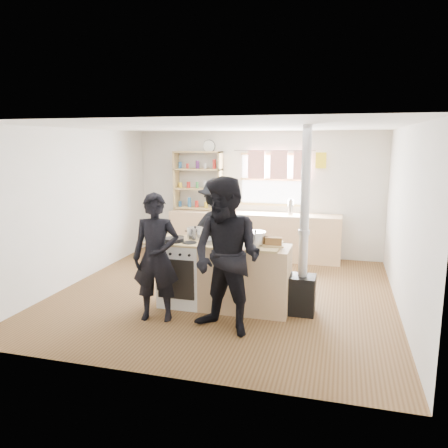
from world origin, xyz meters
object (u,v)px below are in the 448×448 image
at_px(person_near_right, 227,257).
at_px(person_far, 218,231).
at_px(skillet_greens, 174,240).
at_px(flue_heater, 303,267).
at_px(thermos, 290,207).
at_px(bread_board, 273,242).
at_px(cooking_island, 224,275).
at_px(person_near_left, 156,257).
at_px(roast_tray, 219,240).
at_px(stockpot_counter, 255,238).
at_px(stockpot_stove, 195,233).

distance_m(person_near_right, person_far, 1.91).
xyz_separation_m(skillet_greens, flue_heater, (1.76, 0.19, -0.31)).
xyz_separation_m(thermos, skillet_greens, (-1.26, -2.90, -0.09)).
height_order(skillet_greens, bread_board, bread_board).
distance_m(cooking_island, skillet_greens, 0.85).
distance_m(skillet_greens, person_near_left, 0.52).
relative_size(roast_tray, bread_board, 1.42).
distance_m(thermos, person_near_left, 3.64).
bearing_deg(stockpot_counter, bread_board, -2.57).
bearing_deg(roast_tray, stockpot_stove, 160.58).
bearing_deg(person_near_left, roast_tray, 30.43).
bearing_deg(roast_tray, stockpot_counter, 1.01).
relative_size(cooking_island, skillet_greens, 5.04).
bearing_deg(thermos, stockpot_stove, -111.06).
bearing_deg(thermos, flue_heater, -79.64).
xyz_separation_m(cooking_island, skillet_greens, (-0.68, -0.13, 0.49)).
xyz_separation_m(skillet_greens, roast_tray, (0.62, 0.09, 0.01)).
relative_size(roast_tray, stockpot_stove, 1.84).
distance_m(roast_tray, stockpot_stove, 0.41).
xyz_separation_m(roast_tray, stockpot_counter, (0.50, 0.01, 0.06)).
bearing_deg(person_far, roast_tray, 83.02).
bearing_deg(flue_heater, person_near_left, -159.18).
xyz_separation_m(person_near_right, person_far, (-0.63, 1.80, -0.08)).
distance_m(bread_board, person_near_left, 1.54).
bearing_deg(skillet_greens, stockpot_counter, 5.21).
bearing_deg(person_near_left, skillet_greens, 73.45).
xyz_separation_m(flue_heater, person_near_right, (-0.82, -0.84, 0.30)).
bearing_deg(person_far, cooking_island, 86.75).
distance_m(cooking_island, person_near_right, 0.95).
relative_size(bread_board, person_near_right, 0.16).
xyz_separation_m(skillet_greens, stockpot_counter, (1.12, 0.10, 0.06)).
relative_size(bread_board, person_far, 0.17).
bearing_deg(skillet_greens, person_far, 75.02).
relative_size(stockpot_stove, person_far, 0.13).
relative_size(flue_heater, person_far, 1.45).
height_order(thermos, flue_heater, flue_heater).
bearing_deg(stockpot_counter, stockpot_stove, 171.86).
xyz_separation_m(cooking_island, stockpot_stove, (-0.45, 0.10, 0.55)).
bearing_deg(person_near_right, thermos, 104.21).
bearing_deg(bread_board, thermos, 92.25).
xyz_separation_m(bread_board, person_far, (-1.06, 1.06, -0.12)).
distance_m(skillet_greens, person_far, 1.19).
relative_size(thermos, cooking_island, 0.15).
bearing_deg(stockpot_counter, roast_tray, -178.99).
relative_size(stockpot_counter, person_near_left, 0.16).
bearing_deg(skillet_greens, thermos, 66.48).
bearing_deg(person_near_left, flue_heater, 9.73).
height_order(stockpot_counter, person_near_left, person_near_left).
height_order(person_near_left, person_near_right, person_near_right).
xyz_separation_m(stockpot_stove, bread_board, (1.14, -0.14, -0.03)).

